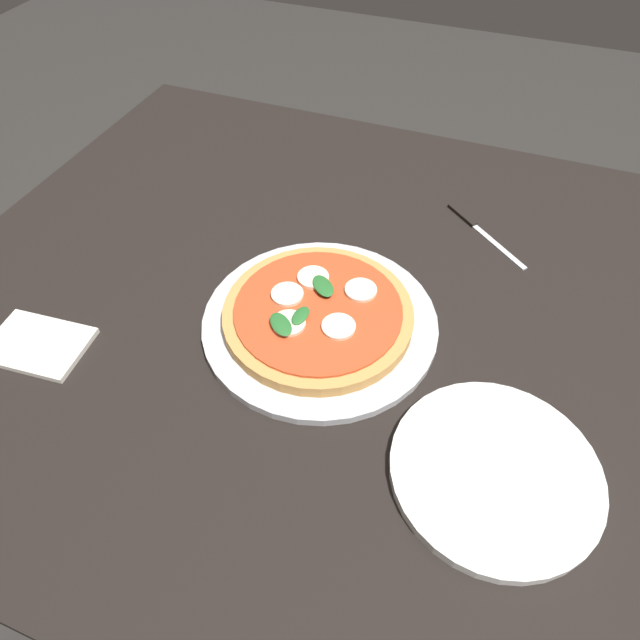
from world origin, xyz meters
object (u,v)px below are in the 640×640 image
object	(u,v)px
serving_tray	(320,322)
dining_table	(356,349)
knife	(476,227)
pizza	(318,313)
plate_white	(495,472)
napkin	(38,345)

from	to	relation	value
serving_tray	dining_table	bearing A→B (deg)	-129.86
knife	dining_table	bearing A→B (deg)	63.10
serving_tray	knife	size ratio (longest dim) A/B	2.20
pizza	knife	xyz separation A→B (m)	(-0.17, -0.29, -0.02)
serving_tray	plate_white	bearing A→B (deg)	151.85
knife	pizza	bearing A→B (deg)	60.27
knife	plate_white	bearing A→B (deg)	102.82
dining_table	plate_white	world-z (taller)	plate_white
serving_tray	pizza	size ratio (longest dim) A/B	1.25
dining_table	knife	xyz separation A→B (m)	(-0.12, -0.24, 0.09)
dining_table	plate_white	distance (m)	0.30
pizza	serving_tray	bearing A→B (deg)	-167.07
pizza	knife	size ratio (longest dim) A/B	1.76
serving_tray	knife	world-z (taller)	serving_tray
napkin	plate_white	bearing A→B (deg)	-177.04
serving_tray	napkin	world-z (taller)	serving_tray
pizza	plate_white	size ratio (longest dim) A/B	1.11
napkin	dining_table	bearing A→B (deg)	-149.93
dining_table	knife	bearing A→B (deg)	-116.90
dining_table	knife	distance (m)	0.28
serving_tray	plate_white	distance (m)	0.29
serving_tray	plate_white	xyz separation A→B (m)	(-0.26, 0.14, 0.00)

